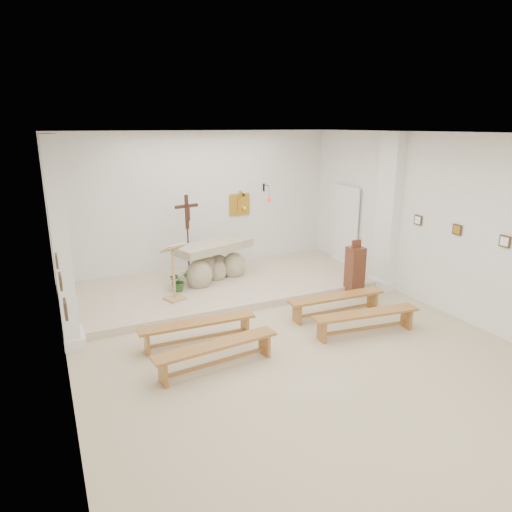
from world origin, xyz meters
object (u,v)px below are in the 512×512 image
bench_left_front (198,327)px  bench_right_front (336,301)px  bench_right_second (366,318)px  lectern (174,272)px  altar (213,264)px  crucifix_stand (188,230)px  donation_pedestal (355,271)px  bench_left_second (217,350)px

bench_left_front → bench_right_front: bearing=2.0°
bench_right_front → bench_right_second: size_ratio=0.99×
lectern → bench_left_front: size_ratio=0.60×
bench_left_front → bench_right_second: bearing=-15.7°
altar → crucifix_stand: 1.00m
donation_pedestal → bench_right_front: donation_pedestal is taller
altar → donation_pedestal: 3.22m
bench_left_second → bench_right_second: same height
altar → bench_left_second: bearing=-128.7°
bench_left_front → bench_left_second: size_ratio=0.99×
altar → bench_right_second: size_ratio=0.99×
bench_left_front → bench_left_second: same height
donation_pedestal → bench_left_front: (-3.89, -0.83, -0.23)m
lectern → crucifix_stand: size_ratio=0.63×
crucifix_stand → bench_right_second: 4.68m
donation_pedestal → bench_left_front: 3.98m
crucifix_stand → bench_left_front: 3.47m
bench_left_front → bench_left_second: (-0.00, -0.91, 0.00)m
bench_left_second → bench_right_second: (2.84, 0.00, 0.00)m
altar → donation_pedestal: donation_pedestal is taller
bench_right_front → altar: bearing=122.3°
lectern → donation_pedestal: bearing=-36.0°
donation_pedestal → altar: bearing=147.0°
altar → donation_pedestal: bearing=-55.0°
bench_right_front → bench_left_second: size_ratio=0.99×
bench_left_front → bench_right_front: 2.84m
crucifix_stand → bench_left_front: bearing=-116.8°
donation_pedestal → bench_right_front: 1.35m
altar → bench_left_second: size_ratio=0.99×
donation_pedestal → bench_right_front: (-1.05, -0.83, -0.23)m
crucifix_stand → bench_right_front: crucifix_stand is taller
lectern → donation_pedestal: size_ratio=0.98×
bench_right_second → lectern: bearing=141.9°
altar → bench_right_second: (1.56, -3.62, -0.20)m
crucifix_stand → bench_left_second: (-0.85, -4.13, -0.95)m
lectern → crucifix_stand: bearing=41.1°
lectern → crucifix_stand: crucifix_stand is taller
crucifix_stand → donation_pedestal: 3.93m
crucifix_stand → bench_right_second: bearing=-76.3°
crucifix_stand → altar: bearing=-62.3°
lectern → bench_right_front: size_ratio=0.60×
altar → bench_left_second: 3.84m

